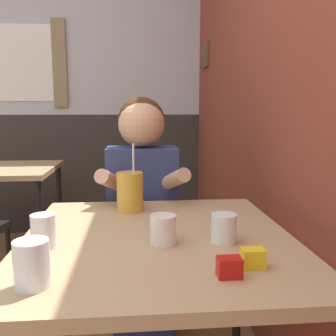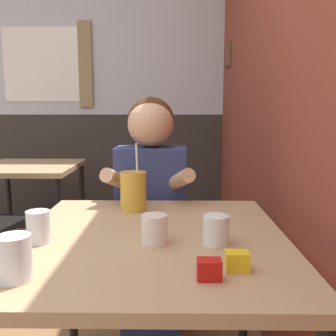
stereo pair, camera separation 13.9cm
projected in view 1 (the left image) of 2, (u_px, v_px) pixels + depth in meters
name	position (u px, v px, depth m)	size (l,w,h in m)	color
brick_wall_right	(245.00, 73.00, 2.13)	(0.08, 4.70, 2.70)	brown
back_wall	(62.00, 86.00, 3.38)	(5.47, 0.09, 2.70)	silver
main_table	(158.00, 255.00, 1.24)	(0.88, 0.95, 0.74)	tan
background_table	(5.00, 180.00, 2.70)	(0.70, 0.73, 0.74)	tan
person_seated	(142.00, 210.00, 1.85)	(0.42, 0.42, 1.21)	navy
cocktail_pitcher	(130.00, 192.00, 1.52)	(0.11, 0.11, 0.28)	gold
glass_near_pitcher	(32.00, 264.00, 0.87)	(0.08, 0.08, 0.11)	silver
glass_center	(224.00, 228.00, 1.17)	(0.08, 0.08, 0.09)	silver
glass_far_side	(163.00, 229.00, 1.15)	(0.08, 0.08, 0.09)	silver
glass_by_brick	(43.00, 231.00, 1.12)	(0.07, 0.07, 0.10)	silver
condiment_ketchup	(229.00, 267.00, 0.92)	(0.06, 0.04, 0.05)	#B7140F
condiment_mustard	(253.00, 258.00, 0.98)	(0.06, 0.04, 0.05)	yellow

